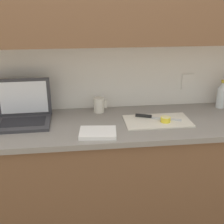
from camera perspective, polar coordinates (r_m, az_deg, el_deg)
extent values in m
cube|color=white|center=(2.05, -4.70, 10.95)|extent=(5.20, 0.06, 2.60)
cube|color=white|center=(2.08, -15.16, 4.98)|extent=(0.09, 0.01, 0.12)
cube|color=white|center=(2.21, 15.08, 5.95)|extent=(0.09, 0.01, 0.12)
cube|color=brown|center=(2.09, -3.58, -14.43)|extent=(2.52, 0.55, 0.89)
cube|color=gray|center=(1.86, -3.91, -2.80)|extent=(2.60, 0.58, 0.03)
cube|color=#333338|center=(1.91, -17.60, -2.19)|extent=(0.35, 0.27, 0.02)
cube|color=black|center=(1.91, -17.64, -1.90)|extent=(0.29, 0.16, 0.00)
cube|color=#333338|center=(1.98, -17.51, 2.86)|extent=(0.36, 0.02, 0.26)
cube|color=white|center=(1.98, -17.53, 2.80)|extent=(0.31, 0.01, 0.22)
cube|color=silver|center=(1.90, 9.20, -1.80)|extent=(0.44, 0.24, 0.01)
cube|color=silver|center=(1.93, 10.99, -1.41)|extent=(0.20, 0.10, 0.00)
cylinder|color=black|center=(1.93, 6.43, -0.76)|extent=(0.11, 0.06, 0.02)
cylinder|color=yellow|center=(1.88, 10.83, -1.49)|extent=(0.07, 0.07, 0.03)
cylinder|color=#F4EAA3|center=(1.87, 10.86, -1.00)|extent=(0.06, 0.06, 0.00)
cylinder|color=silver|center=(2.26, 21.28, 2.73)|extent=(0.07, 0.07, 0.15)
cone|color=silver|center=(2.23, 21.61, 5.08)|extent=(0.06, 0.06, 0.04)
cylinder|color=gold|center=(2.22, 21.71, 5.81)|extent=(0.03, 0.03, 0.02)
cylinder|color=silver|center=(2.02, -2.68, 1.45)|extent=(0.08, 0.08, 0.11)
cube|color=silver|center=(2.02, -1.31, 1.64)|extent=(0.02, 0.01, 0.06)
cube|color=white|center=(1.69, -2.89, -4.23)|extent=(0.24, 0.18, 0.02)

